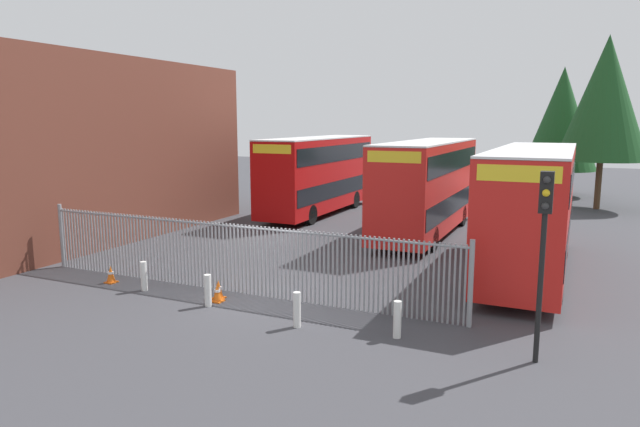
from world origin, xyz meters
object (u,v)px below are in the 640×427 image
double_decker_bus_near_gate (532,205)px  traffic_cone_near_kerb (217,292)px  bollard_center_front (208,290)px  traffic_cone_by_gate (111,274)px  double_decker_bus_behind_fence_left (428,184)px  bollard_near_right (297,310)px  double_decker_bus_behind_fence_right (318,172)px  traffic_light_kerbside (544,232)px  bollard_far_right (397,319)px  bollard_near_left (144,276)px  traffic_cone_mid_forecourt (219,289)px

double_decker_bus_near_gate → traffic_cone_near_kerb: (-8.16, -7.41, -2.13)m
bollard_center_front → traffic_cone_by_gate: bearing=171.8°
double_decker_bus_behind_fence_left → bollard_near_right: 13.62m
double_decker_bus_behind_fence_right → bollard_center_front: 16.99m
double_decker_bus_near_gate → traffic_light_kerbside: bearing=-84.1°
double_decker_bus_near_gate → traffic_cone_near_kerb: double_decker_bus_near_gate is taller
double_decker_bus_near_gate → bollard_far_right: (-2.43, -7.90, -1.95)m
bollard_near_right → traffic_cone_by_gate: bollard_near_right is taller
traffic_cone_by_gate → bollard_far_right: bearing=-3.7°
traffic_cone_by_gate → bollard_near_left: bearing=-7.7°
bollard_near_right → double_decker_bus_near_gate: bearing=58.7°
double_decker_bus_near_gate → bollard_far_right: double_decker_bus_near_gate is taller
double_decker_bus_behind_fence_left → bollard_near_left: size_ratio=11.38×
traffic_light_kerbside → bollard_center_front: bearing=179.2°
bollard_near_right → traffic_cone_near_kerb: 3.25m
double_decker_bus_near_gate → bollard_near_right: bearing=-121.3°
bollard_near_left → traffic_light_kerbside: traffic_light_kerbside is taller
double_decker_bus_behind_fence_right → traffic_light_kerbside: bearing=-51.7°
bollard_near_left → bollard_near_right: bearing=-8.0°
double_decker_bus_behind_fence_right → traffic_cone_by_gate: bearing=-91.3°
double_decker_bus_behind_fence_right → traffic_cone_near_kerb: (4.05, -15.93, -2.13)m
bollard_center_front → bollard_far_right: size_ratio=1.00×
double_decker_bus_near_gate → bollard_center_front: size_ratio=11.38×
double_decker_bus_behind_fence_left → traffic_light_kerbside: size_ratio=2.51×
bollard_center_front → traffic_cone_by_gate: 4.45m
double_decker_bus_behind_fence_right → bollard_near_left: 16.15m
bollard_far_right → traffic_cone_by_gate: (-10.13, 0.66, -0.19)m
bollard_center_front → bollard_near_right: size_ratio=1.00×
bollard_far_right → traffic_cone_by_gate: bearing=176.3°
bollard_near_left → bollard_center_front: (2.76, -0.41, 0.00)m
traffic_cone_near_kerb → traffic_cone_by_gate: bearing=177.7°
bollard_center_front → traffic_cone_by_gate: bollard_center_front is taller
bollard_near_right → double_decker_bus_behind_fence_right: bearing=113.1°
bollard_center_front → traffic_cone_near_kerb: (0.00, 0.46, -0.19)m
double_decker_bus_behind_fence_left → double_decker_bus_behind_fence_right: size_ratio=1.00×
double_decker_bus_behind_fence_left → traffic_light_kerbside: bearing=-66.2°
bollard_near_left → bollard_far_right: (8.50, -0.44, 0.00)m
double_decker_bus_near_gate → bollard_near_right: size_ratio=11.38×
bollard_near_left → bollard_center_front: same height
traffic_cone_near_kerb → traffic_light_kerbside: (8.99, -0.59, 2.70)m
double_decker_bus_near_gate → traffic_cone_near_kerb: 11.23m
bollard_center_front → traffic_light_kerbside: 9.34m
bollard_center_front → traffic_cone_by_gate: size_ratio=1.61×
double_decker_bus_behind_fence_left → traffic_light_kerbside: (5.83, -13.19, 0.56)m
traffic_cone_near_kerb → traffic_light_kerbside: 9.40m
bollard_near_right → traffic_cone_near_kerb: bollard_near_right is taller
double_decker_bus_behind_fence_right → bollard_center_front: (4.04, -16.39, -1.95)m
traffic_cone_mid_forecourt → traffic_cone_near_kerb: 0.29m
double_decker_bus_behind_fence_left → double_decker_bus_behind_fence_right: (-7.21, 3.33, 0.00)m
bollard_near_right → traffic_cone_mid_forecourt: size_ratio=1.61×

